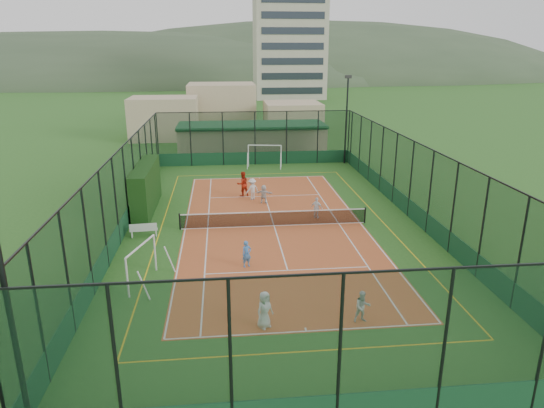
{
  "coord_description": "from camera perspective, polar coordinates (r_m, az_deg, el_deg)",
  "views": [
    {
      "loc": [
        -3.02,
        -28.18,
        10.56
      ],
      "look_at": [
        -0.05,
        0.77,
        1.2
      ],
      "focal_mm": 32.0,
      "sensor_mm": 36.0,
      "label": 1
    }
  ],
  "objects": [
    {
      "name": "coach",
      "position": [
        36.2,
        -3.47,
        2.38
      ],
      "size": [
        1.11,
        1.0,
        1.86
      ],
      "primitive_type": "imported",
      "rotation": [
        0.0,
        0.0,
        3.55
      ],
      "color": "#B42713",
      "rests_on": "court_slab"
    },
    {
      "name": "floodlight_ne",
      "position": [
        46.71,
        8.73,
        9.71
      ],
      "size": [
        0.6,
        0.26,
        8.25
      ],
      "primitive_type": null,
      "color": "black",
      "rests_on": "ground"
    },
    {
      "name": "perimeter_fence",
      "position": [
        29.47,
        0.25,
        1.95
      ],
      "size": [
        18.12,
        34.12,
        5.0
      ],
      "primitive_type": null,
      "color": "black",
      "rests_on": "ground"
    },
    {
      "name": "child_near_left",
      "position": [
        19.47,
        -0.89,
        -12.34
      ],
      "size": [
        0.9,
        0.84,
        1.54
      ],
      "primitive_type": "imported",
      "rotation": [
        0.0,
        0.0,
        0.65
      ],
      "color": "white",
      "rests_on": "court_slab"
    },
    {
      "name": "tennis_net",
      "position": [
        30.07,
        0.25,
        -1.66
      ],
      "size": [
        11.67,
        0.12,
        1.06
      ],
      "primitive_type": null,
      "color": "black",
      "rests_on": "ground"
    },
    {
      "name": "tennis_balls",
      "position": [
        31.68,
        -2.26,
        -1.58
      ],
      "size": [
        1.59,
        1.62,
        0.07
      ],
      "color": "#CCE033",
      "rests_on": "court_slab"
    },
    {
      "name": "apartment_tower",
      "position": [
        111.29,
        2.03,
        20.11
      ],
      "size": [
        15.0,
        12.0,
        30.0
      ],
      "primitive_type": "cube",
      "color": "beige",
      "rests_on": "ground"
    },
    {
      "name": "child_near_mid",
      "position": [
        24.55,
        -3.0,
        -5.89
      ],
      "size": [
        0.59,
        0.51,
        1.38
      ],
      "primitive_type": "imported",
      "rotation": [
        0.0,
        0.0,
        0.43
      ],
      "color": "#447EC3",
      "rests_on": "court_slab"
    },
    {
      "name": "floodlight_sw",
      "position": [
        14.38,
        -28.5,
        -11.13
      ],
      "size": [
        0.6,
        0.26,
        8.25
      ],
      "primitive_type": null,
      "color": "black",
      "rests_on": "ground"
    },
    {
      "name": "distant_hills",
      "position": [
        178.52,
        -5.04,
        14.38
      ],
      "size": [
        200.0,
        60.0,
        24.0
      ],
      "primitive_type": null,
      "color": "#384C33",
      "rests_on": "ground"
    },
    {
      "name": "ground",
      "position": [
        30.25,
        0.25,
        -2.61
      ],
      "size": [
        300.0,
        300.0,
        0.0
      ],
      "primitive_type": "plane",
      "color": "#2A5E20",
      "rests_on": "ground"
    },
    {
      "name": "futsal_goal_near",
      "position": [
        23.57,
        -15.06,
        -6.91
      ],
      "size": [
        3.05,
        1.7,
        1.89
      ],
      "primitive_type": null,
      "rotation": [
        0.0,
        0.0,
        1.26
      ],
      "color": "white",
      "rests_on": "ground"
    },
    {
      "name": "white_bench",
      "position": [
        29.43,
        -14.85,
        -2.91
      ],
      "size": [
        1.6,
        0.56,
        0.88
      ],
      "primitive_type": null,
      "rotation": [
        0.0,
        0.0,
        0.08
      ],
      "color": "white",
      "rests_on": "ground"
    },
    {
      "name": "child_far_left",
      "position": [
        35.33,
        -2.34,
        1.77
      ],
      "size": [
        1.18,
        1.03,
        1.58
      ],
      "primitive_type": "imported",
      "rotation": [
        0.0,
        0.0,
        3.69
      ],
      "color": "white",
      "rests_on": "court_slab"
    },
    {
      "name": "hedge_left",
      "position": [
        33.97,
        -14.58,
        1.87
      ],
      "size": [
        1.07,
        7.1,
        3.11
      ],
      "primitive_type": "cube",
      "color": "black",
      "rests_on": "ground"
    },
    {
      "name": "clubhouse",
      "position": [
        51.07,
        -2.4,
        7.68
      ],
      "size": [
        15.2,
        7.2,
        3.15
      ],
      "primitive_type": null,
      "color": "tan",
      "rests_on": "ground"
    },
    {
      "name": "child_far_back",
      "position": [
        34.51,
        -0.98,
        1.18
      ],
      "size": [
        1.3,
        0.7,
        1.33
      ],
      "primitive_type": "imported",
      "rotation": [
        0.0,
        0.0,
        2.88
      ],
      "color": "silver",
      "rests_on": "court_slab"
    },
    {
      "name": "child_far_right",
      "position": [
        31.55,
        5.28,
        -0.45
      ],
      "size": [
        0.86,
        0.74,
        1.39
      ],
      "primitive_type": "imported",
      "rotation": [
        0.0,
        0.0,
        2.54
      ],
      "color": "white",
      "rests_on": "court_slab"
    },
    {
      "name": "child_near_right",
      "position": [
        20.19,
        10.6,
        -11.79
      ],
      "size": [
        0.68,
        0.54,
        1.35
      ],
      "primitive_type": "imported",
      "rotation": [
        0.0,
        0.0,
        0.04
      ],
      "color": "silver",
      "rests_on": "court_slab"
    },
    {
      "name": "futsal_goal_far",
      "position": [
        45.27,
        -0.87,
        5.66
      ],
      "size": [
        3.26,
        1.41,
        2.03
      ],
      "primitive_type": null,
      "rotation": [
        0.0,
        0.0,
        -0.16
      ],
      "color": "white",
      "rests_on": "ground"
    },
    {
      "name": "court_slab",
      "position": [
        30.24,
        0.25,
        -2.6
      ],
      "size": [
        11.17,
        23.97,
        0.01
      ],
      "primitive_type": "cube",
      "color": "#AE5226",
      "rests_on": "ground"
    }
  ]
}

